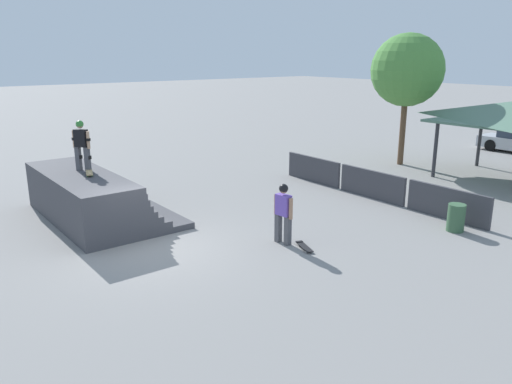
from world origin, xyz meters
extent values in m
plane|color=gray|center=(0.00, 0.00, 0.00)|extent=(160.00, 160.00, 0.00)
cube|color=#424247|center=(-3.62, 0.10, 0.10)|extent=(5.74, 3.41, 0.19)
cube|color=#424247|center=(-3.62, -0.28, 0.29)|extent=(5.74, 2.66, 0.19)
cube|color=#424247|center=(-3.62, -0.41, 0.49)|extent=(5.74, 2.38, 0.19)
cube|color=#424247|center=(-3.62, -0.51, 0.68)|extent=(5.74, 2.20, 0.19)
cube|color=#424247|center=(-3.62, -0.57, 0.88)|extent=(5.74, 2.06, 0.19)
cube|color=#424247|center=(-3.62, -0.62, 1.07)|extent=(5.74, 1.97, 0.19)
cube|color=#424247|center=(-3.62, -0.65, 1.27)|extent=(5.74, 1.90, 0.19)
cube|color=#424247|center=(-3.62, -0.67, 1.46)|extent=(5.74, 1.87, 0.19)
cylinder|color=silver|center=(-3.62, 0.25, 1.52)|extent=(5.63, 0.07, 0.07)
cube|color=#4C4C51|center=(-3.85, -0.29, 1.95)|extent=(0.21, 0.21, 0.79)
cube|color=black|center=(-3.86, -0.27, 2.00)|extent=(0.23, 0.21, 0.12)
cube|color=#4C4C51|center=(-4.13, -0.49, 1.95)|extent=(0.21, 0.21, 0.79)
cube|color=black|center=(-4.15, -0.46, 2.00)|extent=(0.23, 0.21, 0.12)
cube|color=black|center=(-3.99, -0.39, 2.63)|extent=(0.47, 0.42, 0.56)
cylinder|color=tan|center=(-3.77, -0.24, 2.58)|extent=(0.15, 0.15, 0.56)
cylinder|color=black|center=(-3.77, -0.24, 2.60)|extent=(0.22, 0.22, 0.08)
cylinder|color=tan|center=(-4.21, -0.54, 2.58)|extent=(0.15, 0.15, 0.56)
cylinder|color=black|center=(-4.21, -0.54, 2.60)|extent=(0.22, 0.22, 0.08)
sphere|color=tan|center=(-3.99, -0.39, 3.05)|extent=(0.22, 0.22, 0.22)
sphere|color=#337F33|center=(-3.99, -0.39, 3.08)|extent=(0.24, 0.24, 0.24)
cylinder|color=green|center=(-3.07, -0.46, 1.59)|extent=(0.06, 0.04, 0.05)
cylinder|color=green|center=(-3.11, -0.59, 1.59)|extent=(0.06, 0.04, 0.05)
cylinder|color=green|center=(-3.55, -0.30, 1.59)|extent=(0.06, 0.04, 0.05)
cylinder|color=green|center=(-3.59, -0.43, 1.59)|extent=(0.06, 0.04, 0.05)
cube|color=tan|center=(-3.33, -0.45, 1.62)|extent=(0.84, 0.44, 0.02)
cube|color=tan|center=(-2.97, -0.56, 1.64)|extent=(0.16, 0.22, 0.02)
cube|color=#4C4C51|center=(1.70, 3.14, 0.42)|extent=(0.17, 0.17, 0.85)
cube|color=#4C4C51|center=(2.06, 3.18, 0.42)|extent=(0.17, 0.17, 0.85)
cube|color=#6B4CB7|center=(1.88, 3.16, 1.14)|extent=(0.48, 0.27, 0.60)
cylinder|color=#A87A5B|center=(1.60, 3.13, 1.10)|extent=(0.12, 0.12, 0.60)
cylinder|color=#A87A5B|center=(2.16, 3.19, 1.10)|extent=(0.12, 0.12, 0.60)
sphere|color=#A87A5B|center=(1.88, 3.16, 1.60)|extent=(0.23, 0.23, 0.23)
sphere|color=black|center=(1.88, 3.16, 1.62)|extent=(0.26, 0.26, 0.26)
cylinder|color=silver|center=(2.32, 3.37, 0.03)|extent=(0.06, 0.05, 0.05)
cylinder|color=silver|center=(2.36, 3.51, 0.03)|extent=(0.06, 0.05, 0.05)
cylinder|color=silver|center=(2.79, 3.21, 0.03)|extent=(0.06, 0.05, 0.05)
cylinder|color=silver|center=(2.83, 3.34, 0.03)|extent=(0.06, 0.05, 0.05)
cube|color=black|center=(2.58, 3.36, 0.06)|extent=(0.83, 0.46, 0.02)
cube|color=black|center=(2.22, 3.48, 0.08)|extent=(0.16, 0.22, 0.02)
cube|color=#3D3D42|center=(-2.78, 8.83, 0.53)|extent=(2.95, 0.12, 1.05)
cube|color=#3D3D42|center=(0.36, 8.83, 0.53)|extent=(2.95, 0.12, 1.05)
cube|color=#3D3D42|center=(3.50, 8.83, 0.53)|extent=(2.95, 0.12, 1.05)
cylinder|color=#2D2D33|center=(-0.17, 13.64, 1.20)|extent=(0.16, 0.16, 2.39)
cylinder|color=#2D2D33|center=(-0.17, 17.28, 1.20)|extent=(0.16, 0.16, 2.39)
cylinder|color=brown|center=(-2.67, 14.64, 1.64)|extent=(0.28, 0.28, 3.29)
sphere|color=#4C893D|center=(-2.67, 14.64, 4.51)|extent=(3.39, 3.39, 3.39)
cylinder|color=#385B3D|center=(4.32, 8.00, 0.42)|extent=(0.52, 0.52, 0.85)
cylinder|color=black|center=(-1.76, 23.01, 0.32)|extent=(0.64, 0.20, 0.64)
cylinder|color=black|center=(-1.76, 21.53, 0.32)|extent=(0.64, 0.20, 0.64)
camera|label=1|loc=(12.02, -5.62, 5.24)|focal=35.00mm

